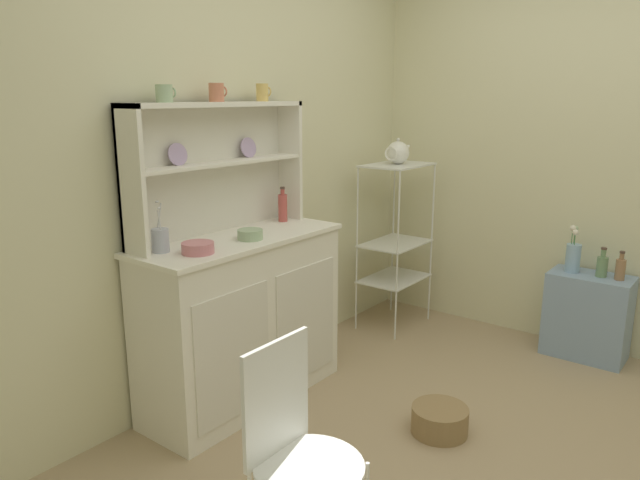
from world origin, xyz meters
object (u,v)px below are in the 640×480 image
vinegar_bottle (620,268)px  floor_basket (440,420)px  wire_chair (295,443)px  cup_sage_0 (164,93)px  side_shelf_blue (587,316)px  bakers_rack (396,228)px  hutch_shelf_unit (215,158)px  hutch_cabinet (243,318)px  porcelain_teapot (398,153)px  flower_vase (573,255)px  jam_bottle (283,207)px  bowl_mixing_large (198,248)px  utensil_jar (160,240)px  oil_bottle (601,265)px

vinegar_bottle → floor_basket: bearing=160.9°
wire_chair → cup_sage_0: size_ratio=9.26×
side_shelf_blue → wire_chair: (-2.49, 0.29, 0.25)m
bakers_rack → vinegar_bottle: size_ratio=6.54×
hutch_shelf_unit → side_shelf_blue: size_ratio=2.05×
hutch_cabinet → vinegar_bottle: size_ratio=6.63×
porcelain_teapot → flower_vase: 1.29m
jam_bottle → wire_chair: bearing=-137.7°
hutch_shelf_unit → bowl_mixing_large: 0.56m
utensil_jar → oil_bottle: (2.14, -1.44, -0.36)m
hutch_shelf_unit → jam_bottle: hutch_shelf_unit is taller
porcelain_teapot → flower_vase: size_ratio=0.83×
bowl_mixing_large → flower_vase: bearing=-28.7°
flower_vase → jam_bottle: bearing=134.7°
side_shelf_blue → flower_vase: 0.39m
bakers_rack → flower_vase: size_ratio=3.90×
side_shelf_blue → bowl_mixing_large: 2.48m
bakers_rack → cup_sage_0: bearing=173.6°
hutch_cabinet → bakers_rack: bakers_rack is taller
bakers_rack → utensil_jar: bearing=175.3°
wire_chair → bowl_mixing_large: bowl_mixing_large is taller
wire_chair → utensil_jar: bearing=76.5°
bakers_rack → porcelain_teapot: bearing=180.0°
bowl_mixing_large → utensil_jar: size_ratio=0.63×
side_shelf_blue → wire_chair: 2.52m
flower_vase → oil_bottle: (0.00, -0.17, -0.04)m
bowl_mixing_large → oil_bottle: size_ratio=0.82×
bakers_rack → jam_bottle: 1.05m
jam_bottle → porcelain_teapot: size_ratio=0.82×
cup_sage_0 → bowl_mixing_large: cup_sage_0 is taller
wire_chair → oil_bottle: size_ratio=4.64×
bakers_rack → floor_basket: 1.57m
hutch_cabinet → bakers_rack: size_ratio=1.01×
utensil_jar → vinegar_bottle: utensil_jar is taller
bowl_mixing_large → jam_bottle: (0.78, 0.16, 0.06)m
flower_vase → vinegar_bottle: (0.00, -0.27, -0.04)m
hutch_shelf_unit → porcelain_teapot: 1.45m
hutch_cabinet → flower_vase: 2.09m
cup_sage_0 → oil_bottle: (2.03, -1.49, -1.01)m
hutch_shelf_unit → oil_bottle: size_ratio=5.97×
bakers_rack → floor_basket: (-1.10, -0.92, -0.64)m
floor_basket → bowl_mixing_large: bearing=126.3°
side_shelf_blue → hutch_shelf_unit: bearing=139.0°
hutch_shelf_unit → flower_vase: size_ratio=3.70×
cup_sage_0 → jam_bottle: (0.76, -0.04, -0.63)m
floor_basket → oil_bottle: bearing=-15.0°
bowl_mixing_large → porcelain_teapot: size_ratio=0.61×
cup_sage_0 → flower_vase: cup_sage_0 is taller
utensil_jar → jam_bottle: bearing=0.6°
floor_basket → jam_bottle: jam_bottle is taller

